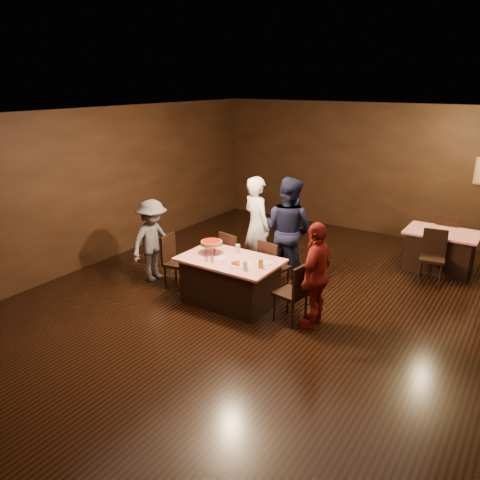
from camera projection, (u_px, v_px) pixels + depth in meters
name	position (u px, v px, depth m)	size (l,w,h in m)	color
room	(273.00, 180.00, 6.61)	(10.00, 10.04, 3.02)	black
main_table	(230.00, 281.00, 7.59)	(1.60, 1.00, 0.77)	red
back_table	(440.00, 251.00, 8.92)	(1.30, 0.90, 0.77)	red
chair_far_left	(235.00, 257.00, 8.36)	(0.42, 0.42, 0.95)	black
chair_far_right	(274.00, 266.00, 7.95)	(0.42, 0.42, 0.95)	black
chair_end_left	(178.00, 262.00, 8.13)	(0.42, 0.42, 0.95)	black
chair_end_right	(291.00, 292.00, 6.99)	(0.42, 0.42, 0.95)	black
chair_back_near	(432.00, 257.00, 8.34)	(0.42, 0.42, 0.95)	black
chair_back_far	(447.00, 238.00, 9.37)	(0.42, 0.42, 0.95)	black
diner_white_jacket	(257.00, 226.00, 8.60)	(0.68, 0.44, 1.85)	white
diner_navy_hoodie	(288.00, 230.00, 8.26)	(0.93, 0.73, 1.92)	black
diner_grey_knit	(153.00, 240.00, 8.39)	(0.96, 0.55, 1.49)	#5C5B60
diner_red_shirt	(316.00, 275.00, 6.76)	(0.94, 0.39, 1.60)	maroon
pizza_stand	(212.00, 243.00, 7.65)	(0.38, 0.38, 0.22)	black
plate_with_slice	(237.00, 264.00, 7.19)	(0.25, 0.25, 0.06)	white
plate_empty	(264.00, 262.00, 7.30)	(0.25, 0.25, 0.01)	white
glass_front_right	(245.00, 265.00, 7.01)	(0.08, 0.08, 0.14)	silver
glass_amber	(261.00, 263.00, 7.09)	(0.08, 0.08, 0.14)	#BF7F26
glass_back	(238.00, 249.00, 7.71)	(0.08, 0.08, 0.14)	silver
condiments	(210.00, 259.00, 7.32)	(0.17, 0.10, 0.09)	silver
napkin_center	(246.00, 262.00, 7.31)	(0.16, 0.16, 0.01)	white
napkin_left	(221.00, 258.00, 7.50)	(0.16, 0.16, 0.01)	white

